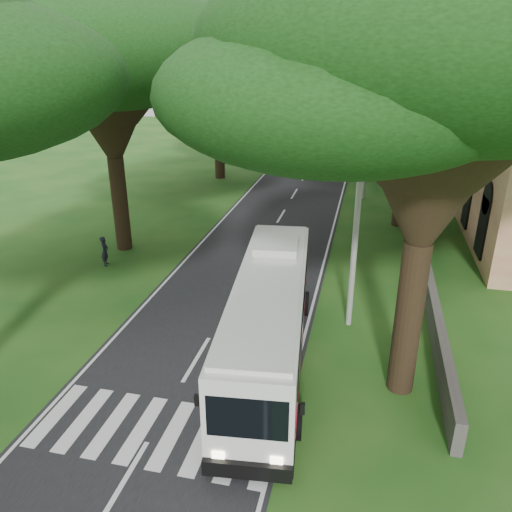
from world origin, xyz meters
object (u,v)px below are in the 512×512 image
distant_car_c (354,124)px  pedestrian (105,251)px  distant_car_b (304,139)px  distant_car_a (302,161)px  pole_near (356,233)px  coach_bus (269,316)px  pole_far (372,114)px  pole_mid (367,145)px

distant_car_c → pedestrian: bearing=74.6°
distant_car_b → distant_car_c: distant_car_c is taller
distant_car_a → distant_car_b: 12.61m
distant_car_a → pole_near: bearing=104.1°
coach_bus → distant_car_b: size_ratio=2.87×
pole_far → distant_car_c: pole_far is taller
pole_near → pole_far: (0.00, 40.00, 0.00)m
distant_car_a → pedestrian: pedestrian is taller
coach_bus → distant_car_c: 60.28m
pedestrian → pole_far: bearing=-36.1°
pole_far → distant_car_a: pole_far is taller
pole_mid → pole_far: bearing=90.0°
distant_car_a → distant_car_b: size_ratio=1.02×
pole_far → coach_bus: (-2.81, -43.36, -2.31)m
pole_far → pole_near: bearing=-90.0°
pole_near → pole_far: 40.00m
pole_near → pole_far: size_ratio=1.00×
distant_car_b → pedestrian: 39.05m
distant_car_a → pedestrian: bearing=77.1°
pole_far → pedestrian: pole_far is taller
pole_near → pole_mid: 20.00m
coach_bus → distant_car_b: coach_bus is taller
pole_far → coach_bus: 43.51m
coach_bus → pole_near: bearing=44.2°
pole_near → coach_bus: (-2.81, -3.36, -2.31)m
pole_mid → pedestrian: bearing=-128.7°
pole_mid → distant_car_a: 11.94m
pole_mid → distant_car_c: (-2.50, 36.91, -3.43)m
pole_far → pedestrian: 39.07m
coach_bus → pedestrian: coach_bus is taller
pole_near → distant_car_a: 30.40m
pole_mid → distant_car_b: 23.66m
pole_far → distant_car_b: pole_far is taller
pole_mid → distant_car_c: 37.16m
pole_far → distant_car_c: bearing=98.4°
distant_car_c → pedestrian: (-10.80, -53.50, 0.08)m
pole_mid → distant_car_b: pole_mid is taller
pole_near → distant_car_b: bearing=100.5°
pole_near → coach_bus: bearing=-129.9°
pole_mid → distant_car_a: size_ratio=1.87×
pole_near → distant_car_b: 42.93m
pole_near → pedestrian: pole_near is taller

